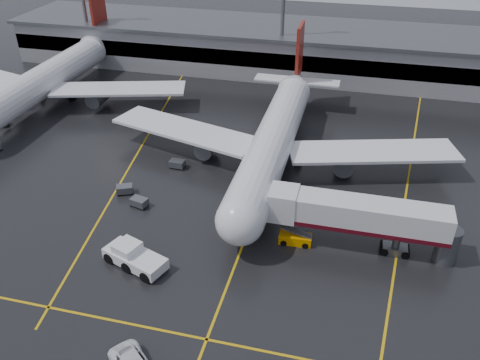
# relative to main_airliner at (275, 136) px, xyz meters

# --- Properties ---
(ground) EXTENTS (220.00, 220.00, 0.00)m
(ground) POSITION_rel_main_airliner_xyz_m (0.00, -9.70, -4.21)
(ground) COLOR black
(ground) RESTS_ON ground
(apron_line_centre) EXTENTS (0.25, 90.00, 0.02)m
(apron_line_centre) POSITION_rel_main_airliner_xyz_m (0.00, -9.70, -4.20)
(apron_line_centre) COLOR gold
(apron_line_centre) RESTS_ON ground
(apron_line_stop) EXTENTS (60.00, 0.25, 0.02)m
(apron_line_stop) POSITION_rel_main_airliner_xyz_m (0.00, -31.70, -4.20)
(apron_line_stop) COLOR gold
(apron_line_stop) RESTS_ON ground
(apron_line_left) EXTENTS (9.99, 69.35, 0.02)m
(apron_line_left) POSITION_rel_main_airliner_xyz_m (-20.00, 0.30, -4.20)
(apron_line_left) COLOR gold
(apron_line_left) RESTS_ON ground
(apron_line_right) EXTENTS (7.57, 69.64, 0.02)m
(apron_line_right) POSITION_rel_main_airliner_xyz_m (18.00, 0.30, -4.20)
(apron_line_right) COLOR gold
(apron_line_right) RESTS_ON ground
(terminal) EXTENTS (122.00, 19.00, 8.60)m
(terminal) POSITION_rel_main_airliner_xyz_m (0.00, 38.23, 0.11)
(terminal) COLOR gray
(terminal) RESTS_ON ground
(light_mast_mid) EXTENTS (3.00, 1.20, 25.45)m
(light_mast_mid) POSITION_rel_main_airliner_xyz_m (-5.00, 32.30, 10.27)
(light_mast_mid) COLOR #595B60
(light_mast_mid) RESTS_ON ground
(main_airliner) EXTENTS (48.80, 45.60, 14.10)m
(main_airliner) POSITION_rel_main_airliner_xyz_m (0.00, 0.00, 0.00)
(main_airliner) COLOR silver
(main_airliner) RESTS_ON ground
(second_airliner) EXTENTS (48.80, 45.60, 14.10)m
(second_airliner) POSITION_rel_main_airliner_xyz_m (-42.00, 12.00, 0.00)
(second_airliner) COLOR silver
(second_airliner) RESTS_ON ground
(jet_bridge) EXTENTS (19.90, 3.40, 6.05)m
(jet_bridge) POSITION_rel_main_airliner_xyz_m (11.87, -15.70, -0.28)
(jet_bridge) COLOR silver
(jet_bridge) RESTS_ON ground
(pushback_tractor) EXTENTS (7.38, 4.92, 2.45)m
(pushback_tractor) POSITION_rel_main_airliner_xyz_m (-10.16, -24.16, -3.23)
(pushback_tractor) COLOR silver
(pushback_tractor) RESTS_ON ground
(belt_loader) EXTENTS (3.59, 1.79, 2.23)m
(belt_loader) POSITION_rel_main_airliner_xyz_m (5.45, -16.61, -3.66)
(belt_loader) COLOR orange
(belt_loader) RESTS_ON ground
(baggage_cart_a) EXTENTS (2.26, 1.77, 1.12)m
(baggage_cart_a) POSITION_rel_main_airliner_xyz_m (-13.95, -14.27, -3.58)
(baggage_cart_a) COLOR #595B60
(baggage_cart_a) RESTS_ON ground
(baggage_cart_b) EXTENTS (2.35, 1.99, 1.12)m
(baggage_cart_b) POSITION_rel_main_airliner_xyz_m (-16.88, -12.08, -3.58)
(baggage_cart_b) COLOR #595B60
(baggage_cart_b) RESTS_ON ground
(baggage_cart_c) EXTENTS (2.06, 1.39, 1.12)m
(baggage_cart_c) POSITION_rel_main_airliner_xyz_m (-12.66, -4.45, -3.58)
(baggage_cart_c) COLOR #595B60
(baggage_cart_c) RESTS_ON ground
(baggage_cart_d) EXTENTS (2.08, 1.42, 1.12)m
(baggage_cart_d) POSITION_rel_main_airliner_xyz_m (-44.47, 1.20, -3.58)
(baggage_cart_d) COLOR #595B60
(baggage_cart_d) RESTS_ON ground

